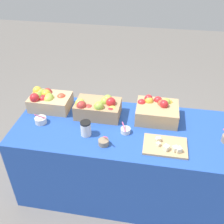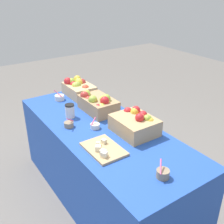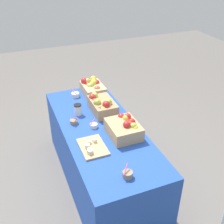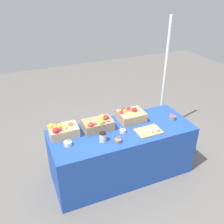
{
  "view_description": "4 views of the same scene",
  "coord_description": "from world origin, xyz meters",
  "px_view_note": "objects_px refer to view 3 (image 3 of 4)",
  "views": [
    {
      "loc": [
        0.15,
        -1.68,
        2.1
      ],
      "look_at": [
        -0.14,
        -0.01,
        0.89
      ],
      "focal_mm": 42.25,
      "sensor_mm": 36.0,
      "label": 1
    },
    {
      "loc": [
        1.72,
        -1.07,
        1.86
      ],
      "look_at": [
        0.06,
        0.06,
        0.89
      ],
      "focal_mm": 44.02,
      "sensor_mm": 36.0,
      "label": 2
    },
    {
      "loc": [
        2.27,
        -0.77,
        2.37
      ],
      "look_at": [
        0.2,
        0.06,
        1.02
      ],
      "focal_mm": 45.09,
      "sensor_mm": 36.0,
      "label": 3
    },
    {
      "loc": [
        -1.2,
        -2.47,
        2.54
      ],
      "look_at": [
        -0.13,
        0.04,
        1.01
      ],
      "focal_mm": 40.15,
      "sensor_mm": 36.0,
      "label": 4
    }
  ],
  "objects_px": {
    "sample_bowl_near": "(94,126)",
    "sample_bowl_mid": "(75,95)",
    "coffee_cup": "(78,110)",
    "apple_crate_left": "(92,87)",
    "cutting_board_front": "(92,147)",
    "apple_crate_right": "(124,128)",
    "sample_bowl_far": "(128,174)",
    "sample_bowl_extra": "(74,122)",
    "apple_crate_middle": "(102,105)"
  },
  "relations": [
    {
      "from": "apple_crate_left",
      "to": "sample_bowl_extra",
      "type": "relative_size",
      "value": 3.43
    },
    {
      "from": "apple_crate_left",
      "to": "apple_crate_middle",
      "type": "xyz_separation_m",
      "value": [
        0.47,
        -0.04,
        0.0
      ]
    },
    {
      "from": "sample_bowl_mid",
      "to": "coffee_cup",
      "type": "relative_size",
      "value": 0.91
    },
    {
      "from": "sample_bowl_far",
      "to": "sample_bowl_extra",
      "type": "bearing_deg",
      "value": -168.12
    },
    {
      "from": "apple_crate_middle",
      "to": "sample_bowl_mid",
      "type": "height_order",
      "value": "apple_crate_middle"
    },
    {
      "from": "sample_bowl_mid",
      "to": "sample_bowl_extra",
      "type": "bearing_deg",
      "value": -16.95
    },
    {
      "from": "sample_bowl_far",
      "to": "apple_crate_left",
      "type": "bearing_deg",
      "value": 172.22
    },
    {
      "from": "apple_crate_right",
      "to": "apple_crate_middle",
      "type": "bearing_deg",
      "value": -174.01
    },
    {
      "from": "sample_bowl_far",
      "to": "sample_bowl_extra",
      "type": "distance_m",
      "value": 0.94
    },
    {
      "from": "apple_crate_left",
      "to": "coffee_cup",
      "type": "relative_size",
      "value": 2.88
    },
    {
      "from": "sample_bowl_far",
      "to": "apple_crate_middle",
      "type": "bearing_deg",
      "value": 171.11
    },
    {
      "from": "apple_crate_middle",
      "to": "sample_bowl_far",
      "type": "xyz_separation_m",
      "value": [
        1.04,
        -0.16,
        -0.06
      ]
    },
    {
      "from": "apple_crate_middle",
      "to": "sample_bowl_near",
      "type": "distance_m",
      "value": 0.32
    },
    {
      "from": "apple_crate_right",
      "to": "sample_bowl_near",
      "type": "relative_size",
      "value": 3.93
    },
    {
      "from": "apple_crate_right",
      "to": "cutting_board_front",
      "type": "xyz_separation_m",
      "value": [
        0.08,
        -0.36,
        -0.07
      ]
    },
    {
      "from": "apple_crate_right",
      "to": "sample_bowl_mid",
      "type": "distance_m",
      "value": 0.98
    },
    {
      "from": "apple_crate_right",
      "to": "sample_bowl_near",
      "type": "xyz_separation_m",
      "value": [
        -0.24,
        -0.24,
        -0.06
      ]
    },
    {
      "from": "apple_crate_right",
      "to": "sample_bowl_near",
      "type": "distance_m",
      "value": 0.34
    },
    {
      "from": "apple_crate_middle",
      "to": "sample_bowl_mid",
      "type": "xyz_separation_m",
      "value": [
        -0.46,
        -0.18,
        -0.06
      ]
    },
    {
      "from": "apple_crate_left",
      "to": "sample_bowl_far",
      "type": "distance_m",
      "value": 1.52
    },
    {
      "from": "cutting_board_front",
      "to": "sample_bowl_mid",
      "type": "xyz_separation_m",
      "value": [
        -1.04,
        0.13,
        0.01
      ]
    },
    {
      "from": "apple_crate_middle",
      "to": "sample_bowl_near",
      "type": "relative_size",
      "value": 4.31
    },
    {
      "from": "sample_bowl_near",
      "to": "coffee_cup",
      "type": "distance_m",
      "value": 0.32
    },
    {
      "from": "apple_crate_middle",
      "to": "sample_bowl_mid",
      "type": "distance_m",
      "value": 0.5
    },
    {
      "from": "sample_bowl_extra",
      "to": "coffee_cup",
      "type": "relative_size",
      "value": 0.84
    },
    {
      "from": "sample_bowl_far",
      "to": "coffee_cup",
      "type": "bearing_deg",
      "value": -174.55
    },
    {
      "from": "sample_bowl_near",
      "to": "sample_bowl_mid",
      "type": "height_order",
      "value": "sample_bowl_mid"
    },
    {
      "from": "apple_crate_middle",
      "to": "sample_bowl_extra",
      "type": "distance_m",
      "value": 0.38
    },
    {
      "from": "sample_bowl_mid",
      "to": "coffee_cup",
      "type": "distance_m",
      "value": 0.42
    },
    {
      "from": "apple_crate_middle",
      "to": "sample_bowl_far",
      "type": "bearing_deg",
      "value": -8.89
    },
    {
      "from": "apple_crate_left",
      "to": "coffee_cup",
      "type": "xyz_separation_m",
      "value": [
        0.42,
        -0.31,
        -0.02
      ]
    },
    {
      "from": "sample_bowl_near",
      "to": "coffee_cup",
      "type": "xyz_separation_m",
      "value": [
        -0.3,
        -0.08,
        0.04
      ]
    },
    {
      "from": "sample_bowl_far",
      "to": "coffee_cup",
      "type": "xyz_separation_m",
      "value": [
        -1.08,
        -0.1,
        0.03
      ]
    },
    {
      "from": "cutting_board_front",
      "to": "sample_bowl_mid",
      "type": "height_order",
      "value": "sample_bowl_mid"
    },
    {
      "from": "coffee_cup",
      "to": "sample_bowl_near",
      "type": "bearing_deg",
      "value": 14.42
    },
    {
      "from": "apple_crate_left",
      "to": "apple_crate_right",
      "type": "xyz_separation_m",
      "value": [
        0.96,
        0.01,
        -0.0
      ]
    },
    {
      "from": "apple_crate_middle",
      "to": "cutting_board_front",
      "type": "height_order",
      "value": "apple_crate_middle"
    },
    {
      "from": "apple_crate_left",
      "to": "sample_bowl_far",
      "type": "bearing_deg",
      "value": -7.78
    },
    {
      "from": "apple_crate_right",
      "to": "sample_bowl_extra",
      "type": "xyz_separation_m",
      "value": [
        -0.38,
        -0.41,
        -0.05
      ]
    },
    {
      "from": "apple_crate_left",
      "to": "cutting_board_front",
      "type": "distance_m",
      "value": 1.1
    },
    {
      "from": "sample_bowl_extra",
      "to": "cutting_board_front",
      "type": "bearing_deg",
      "value": 6.03
    },
    {
      "from": "cutting_board_front",
      "to": "sample_bowl_far",
      "type": "xyz_separation_m",
      "value": [
        0.46,
        0.15,
        0.02
      ]
    },
    {
      "from": "sample_bowl_mid",
      "to": "sample_bowl_near",
      "type": "bearing_deg",
      "value": -0.42
    },
    {
      "from": "cutting_board_front",
      "to": "coffee_cup",
      "type": "bearing_deg",
      "value": 176.11
    },
    {
      "from": "sample_bowl_extra",
      "to": "sample_bowl_near",
      "type": "bearing_deg",
      "value": 49.58
    },
    {
      "from": "apple_crate_left",
      "to": "sample_bowl_far",
      "type": "height_order",
      "value": "apple_crate_left"
    },
    {
      "from": "cutting_board_front",
      "to": "sample_bowl_mid",
      "type": "distance_m",
      "value": 1.04
    },
    {
      "from": "apple_crate_left",
      "to": "apple_crate_middle",
      "type": "height_order",
      "value": "apple_crate_middle"
    },
    {
      "from": "cutting_board_front",
      "to": "sample_bowl_extra",
      "type": "xyz_separation_m",
      "value": [
        -0.46,
        -0.05,
        0.01
      ]
    },
    {
      "from": "coffee_cup",
      "to": "apple_crate_left",
      "type": "bearing_deg",
      "value": 143.77
    }
  ]
}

